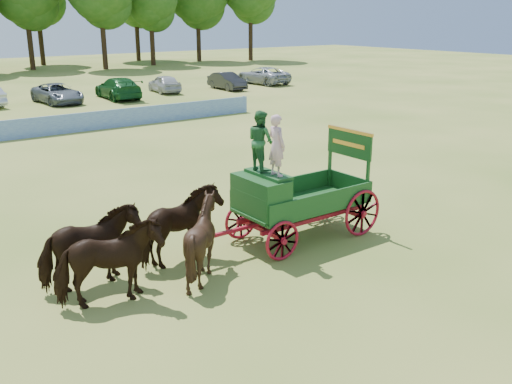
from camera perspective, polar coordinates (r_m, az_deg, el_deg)
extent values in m
plane|color=#A59B4A|center=(17.58, 1.27, -3.44)|extent=(160.00, 160.00, 0.00)
imported|color=black|center=(13.03, -14.53, -6.96)|extent=(2.51, 1.51, 1.98)
imported|color=black|center=(13.99, -16.26, -5.40)|extent=(2.36, 1.11, 1.98)
imported|color=black|center=(13.99, -5.41, -4.73)|extent=(1.88, 1.69, 1.99)
imported|color=black|center=(14.89, -7.61, -3.44)|extent=(2.54, 1.63, 1.98)
cube|color=#A61026|center=(15.70, 0.47, -3.69)|extent=(0.12, 2.00, 0.12)
cube|color=#A61026|center=(17.56, 8.33, -1.57)|extent=(0.12, 2.00, 0.12)
cube|color=#A61026|center=(16.17, 5.91, -2.70)|extent=(3.80, 0.10, 0.12)
cube|color=#A61026|center=(16.95, 3.41, -1.69)|extent=(3.80, 0.10, 0.12)
cube|color=#A61026|center=(15.16, -2.26, -3.88)|extent=(2.80, 0.09, 0.09)
cube|color=#1C5522|center=(16.46, 4.65, -1.26)|extent=(3.80, 1.80, 0.10)
cube|color=#1C5522|center=(15.75, 6.77, -1.04)|extent=(3.80, 0.06, 0.55)
cube|color=#1C5522|center=(17.01, 2.74, 0.45)|extent=(3.80, 0.06, 0.55)
cube|color=#1C5522|center=(17.61, 9.31, 0.83)|extent=(0.06, 1.80, 0.55)
cube|color=#1C5522|center=(15.39, 0.48, -0.38)|extent=(0.85, 1.70, 1.05)
cube|color=#1C5522|center=(15.37, 1.23, 1.81)|extent=(0.55, 1.50, 0.08)
cube|color=#1C5522|center=(15.24, -0.67, -1.36)|extent=(0.10, 1.60, 0.65)
cube|color=#1C5522|center=(15.44, -0.12, -2.28)|extent=(0.55, 1.60, 0.06)
cube|color=#1C5522|center=(16.86, 11.15, 2.28)|extent=(0.08, 0.08, 1.80)
cube|color=#1C5522|center=(17.94, 7.41, 3.37)|extent=(0.08, 0.08, 1.80)
cube|color=#1C5522|center=(17.25, 9.32, 4.77)|extent=(0.07, 1.75, 0.75)
cube|color=gold|center=(17.17, 9.38, 6.07)|extent=(0.08, 1.80, 0.09)
cube|color=gold|center=(17.22, 9.23, 4.76)|extent=(0.02, 1.30, 0.12)
torus|color=#A61026|center=(15.03, 2.65, -4.90)|extent=(1.09, 0.09, 1.09)
torus|color=#A61026|center=(16.44, -1.52, -2.89)|extent=(1.09, 0.09, 1.09)
torus|color=#A61026|center=(16.91, 10.59, -2.07)|extent=(1.39, 0.09, 1.39)
torus|color=#A61026|center=(18.18, 6.25, -0.50)|extent=(1.39, 0.09, 1.39)
imported|color=#D3A1B1|center=(14.90, 2.07, 4.69)|extent=(0.39, 0.59, 1.63)
imported|color=#246130|center=(15.44, 0.45, 5.16)|extent=(0.62, 0.80, 1.64)
cube|color=#1E41A3|center=(32.80, -19.91, 6.26)|extent=(26.00, 0.08, 1.05)
imported|color=slate|center=(44.84, -19.25, 9.29)|extent=(2.75, 5.32, 1.43)
imported|color=#144C1E|center=(45.98, -13.63, 10.07)|extent=(2.66, 5.78, 1.64)
imported|color=#B2B2B7|center=(49.07, -9.15, 10.66)|extent=(2.30, 4.51, 1.47)
imported|color=#262628|center=(50.49, -2.92, 11.02)|extent=(1.67, 4.44, 1.45)
imported|color=#999EA5|center=(54.62, 0.68, 11.58)|extent=(3.06, 5.86, 1.58)
cylinder|color=#382314|center=(73.78, -21.60, 13.27)|extent=(0.60, 0.60, 5.09)
cylinder|color=#382314|center=(72.00, -14.94, 13.85)|extent=(0.60, 0.60, 5.20)
cylinder|color=#382314|center=(76.43, -10.31, 14.09)|extent=(0.60, 0.60, 4.62)
cylinder|color=#382314|center=(82.24, -5.75, 14.66)|extent=(0.60, 0.60, 5.14)
cylinder|color=#382314|center=(83.51, -0.54, 14.92)|extent=(0.60, 0.60, 5.53)
cylinder|color=#382314|center=(80.38, -20.67, 13.69)|extent=(0.60, 0.60, 5.33)
cylinder|color=#382314|center=(84.69, -11.75, 14.54)|extent=(0.60, 0.60, 5.34)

